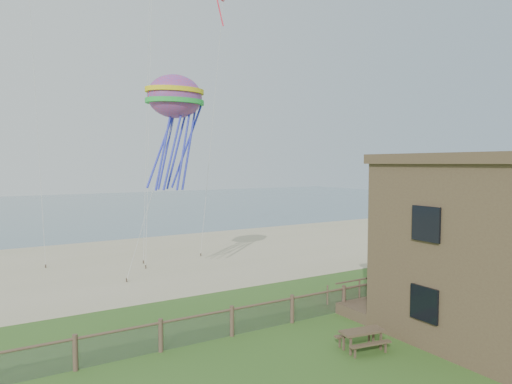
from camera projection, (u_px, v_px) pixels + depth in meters
sand_beach at (126, 263)px, 32.22m from camera, size 72.00×20.00×0.02m
ocean at (48, 209)px, 69.84m from camera, size 160.00×68.00×0.02m
chainlink_fence at (232, 323)px, 18.50m from camera, size 36.20×0.20×1.25m
motel_deck at (455, 290)px, 24.36m from camera, size 15.00×2.00×0.50m
picnic_table at (362, 341)px, 17.14m from camera, size 1.90×1.56×0.72m
octopus_kite at (175, 129)px, 24.86m from camera, size 3.93×3.41×6.79m
kite_red at (224, 1)px, 29.94m from camera, size 1.79×1.91×2.30m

